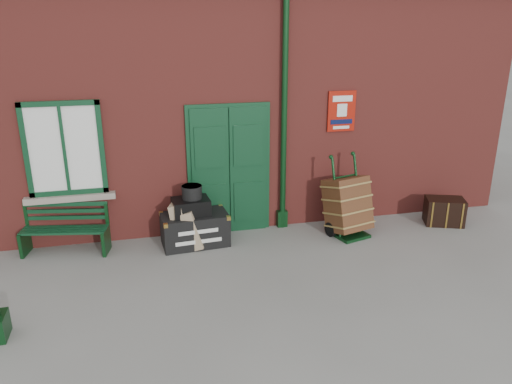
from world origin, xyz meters
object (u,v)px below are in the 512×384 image
object	(u,v)px
bench	(65,227)
porter_trolley	(348,205)
dark_trunk	(444,211)
houdini_trunk	(195,229)

from	to	relation	value
bench	porter_trolley	bearing A→B (deg)	6.01
bench	dark_trunk	bearing A→B (deg)	7.55
porter_trolley	dark_trunk	size ratio (longest dim) A/B	2.05
bench	houdini_trunk	size ratio (longest dim) A/B	1.29
dark_trunk	bench	bearing A→B (deg)	-163.11
houdini_trunk	porter_trolley	world-z (taller)	porter_trolley
porter_trolley	bench	bearing A→B (deg)	159.25
bench	dark_trunk	world-z (taller)	bench
houdini_trunk	bench	bearing A→B (deg)	169.70
houdini_trunk	porter_trolley	size ratio (longest dim) A/B	0.78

